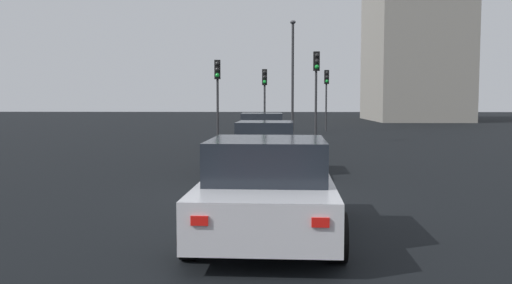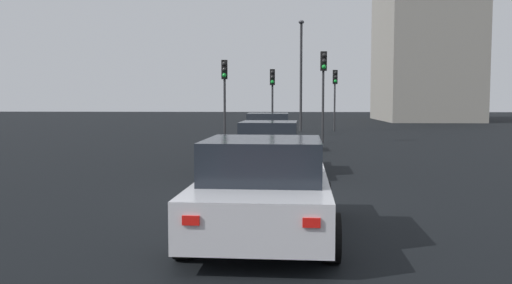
% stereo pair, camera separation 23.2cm
% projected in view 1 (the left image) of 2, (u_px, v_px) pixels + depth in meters
% --- Properties ---
extents(ground_plane, '(160.00, 160.00, 0.20)m').
position_uv_depth(ground_plane, '(258.00, 204.00, 11.46)').
color(ground_plane, black).
extents(car_beige_lead, '(4.08, 2.07, 1.52)m').
position_uv_depth(car_beige_lead, '(262.00, 132.00, 22.27)').
color(car_beige_lead, tan).
rests_on(car_beige_lead, ground_plane).
extents(car_black_second, '(4.33, 2.11, 1.44)m').
position_uv_depth(car_black_second, '(266.00, 147.00, 15.71)').
color(car_black_second, black).
rests_on(car_black_second, ground_plane).
extents(car_white_third, '(4.34, 2.22, 1.49)m').
position_uv_depth(car_white_third, '(268.00, 189.00, 8.28)').
color(car_white_third, silver).
rests_on(car_white_third, ground_plane).
extents(traffic_light_near_left, '(0.32, 0.28, 3.77)m').
position_uv_depth(traffic_light_near_left, '(265.00, 88.00, 31.29)').
color(traffic_light_near_left, '#2D2D30').
rests_on(traffic_light_near_left, ground_plane).
extents(traffic_light_near_right, '(0.32, 0.29, 3.92)m').
position_uv_depth(traffic_light_near_right, '(217.00, 83.00, 26.01)').
color(traffic_light_near_right, '#2D2D30').
rests_on(traffic_light_near_right, ground_plane).
extents(traffic_light_far_left, '(0.33, 0.30, 3.95)m').
position_uv_depth(traffic_light_far_left, '(327.00, 87.00, 35.61)').
color(traffic_light_far_left, '#2D2D30').
rests_on(traffic_light_far_left, ground_plane).
extents(traffic_light_far_right, '(0.32, 0.30, 4.30)m').
position_uv_depth(traffic_light_far_right, '(316.00, 78.00, 25.98)').
color(traffic_light_far_right, '#2D2D30').
rests_on(traffic_light_far_right, ground_plane).
extents(street_lamp_kerbside, '(0.56, 0.36, 7.09)m').
position_uv_depth(street_lamp_kerbside, '(293.00, 66.00, 35.33)').
color(street_lamp_kerbside, '#2D2D30').
rests_on(street_lamp_kerbside, ground_plane).
extents(building_facade_left, '(12.73, 8.25, 12.87)m').
position_uv_depth(building_facade_left, '(413.00, 55.00, 54.03)').
color(building_facade_left, gray).
rests_on(building_facade_left, ground_plane).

